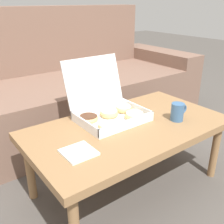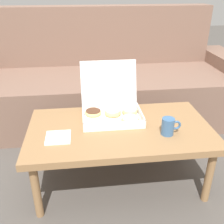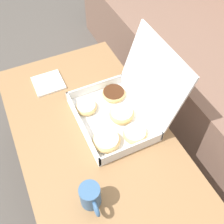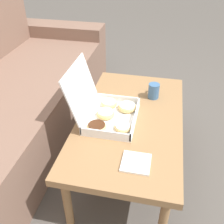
{
  "view_description": "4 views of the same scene",
  "coord_description": "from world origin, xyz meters",
  "views": [
    {
      "loc": [
        -0.83,
        -1.05,
        1.01
      ],
      "look_at": [
        -0.03,
        0.0,
        0.45
      ],
      "focal_mm": 42.0,
      "sensor_mm": 36.0,
      "label": 1
    },
    {
      "loc": [
        -0.21,
        -1.43,
        1.18
      ],
      "look_at": [
        -0.03,
        0.0,
        0.45
      ],
      "focal_mm": 42.0,
      "sensor_mm": 36.0,
      "label": 2
    },
    {
      "loc": [
        0.57,
        -0.28,
        1.29
      ],
      "look_at": [
        -0.03,
        0.0,
        0.45
      ],
      "focal_mm": 42.0,
      "sensor_mm": 36.0,
      "label": 3
    },
    {
      "loc": [
        -1.23,
        -0.25,
        1.31
      ],
      "look_at": [
        -0.03,
        0.0,
        0.45
      ],
      "focal_mm": 42.0,
      "sensor_mm": 36.0,
      "label": 4
    }
  ],
  "objects": [
    {
      "name": "coffee_mug",
      "position": [
        0.26,
        -0.21,
        0.45
      ],
      "size": [
        0.11,
        0.07,
        0.1
      ],
      "color": "#3D6693",
      "rests_on": "coffee_table"
    },
    {
      "name": "napkin_stack",
      "position": [
        -0.36,
        -0.18,
        0.4
      ],
      "size": [
        0.14,
        0.14,
        0.01
      ],
      "color": "white",
      "rests_on": "coffee_table"
    },
    {
      "name": "coffee_table",
      "position": [
        0.0,
        -0.1,
        0.36
      ],
      "size": [
        1.08,
        0.6,
        0.4
      ],
      "color": "#997047",
      "rests_on": "ground_plane"
    },
    {
      "name": "pastry_box",
      "position": [
        -0.03,
        0.03,
        0.45
      ],
      "size": [
        0.36,
        0.36,
        0.32
      ],
      "color": "white",
      "rests_on": "coffee_table"
    },
    {
      "name": "ground_plane",
      "position": [
        0.0,
        0.0,
        0.0
      ],
      "size": [
        12.0,
        12.0,
        0.0
      ],
      "primitive_type": "plane",
      "color": "#514C47"
    }
  ]
}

